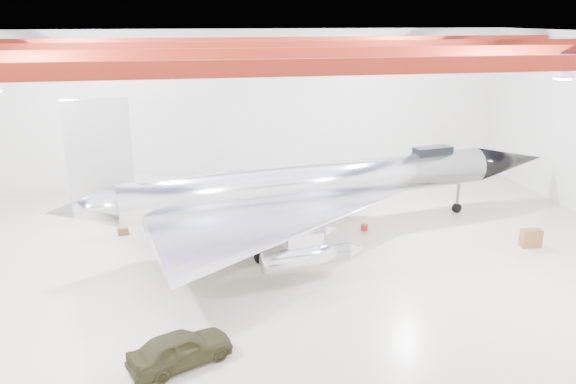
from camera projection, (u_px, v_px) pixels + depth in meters
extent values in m
plane|color=beige|center=(276.00, 266.00, 27.80)|extent=(40.00, 40.00, 0.00)
plane|color=silver|center=(239.00, 109.00, 40.19)|extent=(40.00, 0.00, 40.00)
plane|color=#0A0F38|center=(274.00, 36.00, 24.51)|extent=(40.00, 40.00, 0.00)
cube|color=maroon|center=(328.00, 67.00, 16.27)|extent=(39.50, 0.25, 0.50)
cube|color=maroon|center=(288.00, 54.00, 21.88)|extent=(39.50, 0.25, 0.50)
cube|color=maroon|center=(264.00, 46.00, 27.50)|extent=(39.50, 0.25, 0.50)
cube|color=maroon|center=(248.00, 41.00, 33.11)|extent=(39.50, 0.25, 0.50)
cube|color=#0C184D|center=(520.00, 53.00, 27.02)|extent=(0.25, 29.50, 0.40)
cube|color=silver|center=(563.00, 75.00, 21.15)|extent=(0.55, 0.55, 0.25)
cube|color=silver|center=(62.00, 60.00, 28.65)|extent=(0.55, 0.55, 0.25)
cube|color=silver|center=(427.00, 55.00, 32.38)|extent=(0.55, 0.55, 0.25)
cylinder|color=silver|center=(317.00, 183.00, 31.06)|extent=(21.52, 5.94, 2.15)
cone|color=black|center=(509.00, 161.00, 35.76)|extent=(5.67, 3.07, 2.15)
cone|color=silver|center=(81.00, 210.00, 26.74)|extent=(3.55, 2.69, 2.15)
cube|color=silver|center=(99.00, 151.00, 26.28)|extent=(2.98, 0.66, 4.83)
cube|color=black|center=(433.00, 151.00, 33.36)|extent=(2.48, 1.27, 0.54)
cylinder|color=silver|center=(306.00, 257.00, 25.14)|extent=(4.19, 1.68, 0.97)
cylinder|color=silver|center=(284.00, 236.00, 27.52)|extent=(4.19, 1.68, 0.97)
cylinder|color=silver|center=(245.00, 198.00, 33.24)|extent=(4.19, 1.68, 0.97)
cylinder|color=silver|center=(232.00, 186.00, 35.63)|extent=(4.19, 1.68, 0.97)
cylinder|color=#59595B|center=(458.00, 198.00, 35.06)|extent=(0.19, 0.19, 1.93)
cylinder|color=black|center=(457.00, 208.00, 35.26)|extent=(0.63, 0.34, 0.60)
cylinder|color=#59595B|center=(260.00, 245.00, 27.78)|extent=(0.19, 0.19, 1.93)
cylinder|color=black|center=(260.00, 258.00, 27.98)|extent=(0.63, 0.34, 0.60)
cylinder|color=#59595B|center=(230.00, 212.00, 32.55)|extent=(0.19, 0.19, 1.93)
cylinder|color=black|center=(231.00, 223.00, 32.75)|extent=(0.63, 0.34, 0.60)
imported|color=#323019|center=(180.00, 348.00, 19.74)|extent=(4.01, 2.89, 1.27)
cube|color=brown|center=(531.00, 238.00, 29.96)|extent=(1.11, 0.62, 0.98)
cube|color=olive|center=(123.00, 231.00, 31.73)|extent=(0.67, 0.57, 0.41)
cube|color=#A42410|center=(230.00, 222.00, 33.26)|extent=(0.56, 0.51, 0.31)
cylinder|color=#59595B|center=(312.00, 238.00, 30.64)|extent=(0.67, 0.67, 0.46)
cube|color=olive|center=(326.00, 216.00, 34.19)|extent=(0.70, 0.63, 0.41)
cube|color=#59595B|center=(170.00, 213.00, 34.83)|extent=(0.34, 0.28, 0.23)
cylinder|color=#A42410|center=(364.00, 228.00, 32.33)|extent=(0.51, 0.51, 0.35)
cube|color=olive|center=(262.00, 223.00, 32.93)|extent=(0.67, 0.60, 0.39)
cylinder|color=#59595B|center=(291.00, 205.00, 36.27)|extent=(0.44, 0.44, 0.35)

